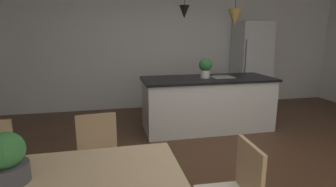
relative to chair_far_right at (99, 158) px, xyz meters
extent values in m
cube|color=#4C301E|center=(1.51, 0.20, -0.49)|extent=(10.00, 8.40, 0.04)
cube|color=silver|center=(1.51, 3.46, 0.88)|extent=(10.00, 0.12, 2.70)
cylinder|color=tan|center=(-0.77, 0.12, -0.27)|extent=(0.04, 0.04, 0.41)
cube|color=tan|center=(0.00, -0.05, -0.04)|extent=(0.43, 0.43, 0.04)
cube|color=white|center=(0.00, -0.05, -0.01)|extent=(0.39, 0.39, 0.03)
cube|color=tan|center=(-0.01, 0.13, 0.19)|extent=(0.38, 0.06, 0.42)
cylinder|color=tan|center=(0.16, 0.13, -0.27)|extent=(0.04, 0.04, 0.41)
cylinder|color=tan|center=(-0.18, 0.10, -0.27)|extent=(0.04, 0.04, 0.41)
cube|color=tan|center=(1.08, -0.84, 0.19)|extent=(0.05, 0.38, 0.42)
cube|color=silver|center=(1.76, 1.79, -0.03)|extent=(2.17, 0.84, 0.88)
cube|color=black|center=(1.76, 1.79, 0.41)|extent=(2.23, 0.90, 0.04)
cube|color=gray|center=(2.03, 1.79, 0.43)|extent=(0.36, 0.30, 0.01)
cube|color=silver|center=(3.28, 3.06, 0.48)|extent=(0.74, 0.64, 1.90)
cylinder|color=#4C4C4C|center=(2.95, 2.72, 0.48)|extent=(0.02, 0.02, 1.14)
cone|color=black|center=(1.33, 1.79, 1.49)|extent=(0.16, 0.16, 0.20)
cone|color=olive|center=(2.20, 1.79, 1.42)|extent=(0.24, 0.24, 0.27)
cylinder|color=beige|center=(1.71, 1.79, 0.49)|extent=(0.15, 0.15, 0.13)
sphere|color=#2D6B33|center=(1.71, 1.79, 0.65)|extent=(0.22, 0.22, 0.22)
cylinder|color=#4C4C51|center=(-0.48, -0.76, 0.32)|extent=(0.24, 0.24, 0.12)
sphere|color=#387F3D|center=(-0.48, -0.76, 0.47)|extent=(0.22, 0.22, 0.22)
camera|label=1|loc=(0.14, -2.39, 1.14)|focal=28.23mm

